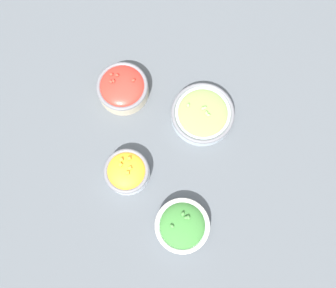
# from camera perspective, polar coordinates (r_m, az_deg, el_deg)

# --- Properties ---
(ground_plane) EXTENTS (3.00, 3.00, 0.00)m
(ground_plane) POSITION_cam_1_polar(r_m,az_deg,el_deg) (1.08, -0.00, -0.35)
(ground_plane) COLOR #4C5156
(bowl_lettuce) EXTENTS (0.18, 0.18, 0.05)m
(bowl_lettuce) POSITION_cam_1_polar(r_m,az_deg,el_deg) (1.09, 5.29, 4.60)
(bowl_lettuce) COLOR #B2C1CC
(bowl_lettuce) RESTS_ON ground_plane
(bowl_cherry_tomatoes) EXTENTS (0.15, 0.15, 0.07)m
(bowl_cherry_tomatoes) POSITION_cam_1_polar(r_m,az_deg,el_deg) (1.11, -6.92, 8.50)
(bowl_cherry_tomatoes) COLOR beige
(bowl_cherry_tomatoes) RESTS_ON ground_plane
(bowl_broccoli) EXTENTS (0.15, 0.15, 0.07)m
(bowl_broccoli) POSITION_cam_1_polar(r_m,az_deg,el_deg) (1.03, 2.19, -12.32)
(bowl_broccoli) COLOR #B2C1CC
(bowl_broccoli) RESTS_ON ground_plane
(bowl_squash) EXTENTS (0.13, 0.13, 0.07)m
(bowl_squash) POSITION_cam_1_polar(r_m,az_deg,el_deg) (1.04, -6.29, -4.20)
(bowl_squash) COLOR silver
(bowl_squash) RESTS_ON ground_plane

